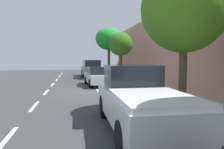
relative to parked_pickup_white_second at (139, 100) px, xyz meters
The scene contains 15 objects.
ground 7.88m from the parked_pickup_white_second, 94.57° to the left, with size 56.41×56.41×0.00m, color #363636.
sidewalk 8.40m from the parked_pickup_white_second, 68.94° to the left, with size 3.74×35.26×0.16m, color #98A48C.
curb_edge 7.91m from the parked_pickup_white_second, 82.32° to the left, with size 0.16×35.26×0.16m, color gray.
lane_stripe_centre 8.95m from the parked_pickup_white_second, 115.05° to the left, with size 0.14×35.80×0.01m.
lane_stripe_bike_edge 7.86m from the parked_pickup_white_second, 93.07° to the left, with size 0.12×35.26×0.01m, color white.
building_facade 9.56m from the parked_pickup_white_second, 56.69° to the left, with size 0.50×35.26×5.96m, color tan.
parked_pickup_white_second is the anchor object (origin of this frame).
parked_sedan_silver_mid 11.02m from the parked_pickup_white_second, 90.54° to the left, with size 2.07×4.51×1.52m.
parked_suv_grey_far 18.12m from the parked_pickup_white_second, 90.36° to the left, with size 2.15×4.79×1.99m.
bicycle_at_curb 5.63m from the parked_pickup_white_second, 83.99° to the left, with size 1.73×0.46×0.76m.
cyclist_with_backpack 5.19m from the parked_pickup_white_second, 80.97° to the left, with size 0.44×0.62×1.62m.
street_tree_mid_block 4.35m from the parked_pickup_white_second, 36.91° to the left, with size 3.41×3.41×5.70m.
street_tree_far_end 14.44m from the parked_pickup_white_second, 80.48° to the left, with size 2.28×2.28×4.47m.
street_tree_corner 21.63m from the parked_pickup_white_second, 83.67° to the left, with size 3.36×3.36×5.91m.
pedestrian_on_phone 19.75m from the parked_pickup_white_second, 80.45° to the left, with size 0.62×0.24×1.58m.
Camera 1 is at (-1.30, -14.22, 2.18)m, focal length 35.17 mm.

